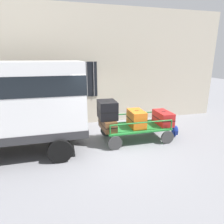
% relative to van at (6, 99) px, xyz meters
% --- Properties ---
extents(ground_plane, '(40.00, 40.00, 0.00)m').
position_rel_van_xyz_m(ground_plane, '(3.17, -0.30, -1.73)').
color(ground_plane, gray).
extents(building_wall, '(12.00, 0.38, 5.00)m').
position_rel_van_xyz_m(building_wall, '(3.17, 2.42, 0.77)').
color(building_wall, '#BCB29E').
rests_on(building_wall, ground).
extents(van, '(4.61, 2.08, 2.82)m').
position_rel_van_xyz_m(van, '(0.00, 0.00, 0.00)').
color(van, white).
rests_on(van, ground).
extents(luggage_cart, '(2.38, 1.27, 0.53)m').
position_rel_van_xyz_m(luggage_cart, '(4.14, -0.06, -1.31)').
color(luggage_cart, '#1E722D').
rests_on(luggage_cart, ground).
extents(cart_railing, '(2.24, 1.13, 0.34)m').
position_rel_van_xyz_m(cart_railing, '(4.14, -0.06, -0.92)').
color(cart_railing, '#1E722D').
rests_on(cart_railing, luggage_cart).
extents(suitcase_left_bottom, '(0.48, 1.00, 0.38)m').
position_rel_van_xyz_m(suitcase_left_bottom, '(3.08, -0.07, -1.02)').
color(suitcase_left_bottom, brown).
rests_on(suitcase_left_bottom, luggage_cart).
extents(suitcase_left_middle, '(0.61, 0.78, 0.62)m').
position_rel_van_xyz_m(suitcase_left_middle, '(3.08, -0.03, -0.52)').
color(suitcase_left_middle, black).
rests_on(suitcase_left_middle, suitcase_left_bottom).
extents(suitcase_midleft_bottom, '(0.51, 0.85, 0.60)m').
position_rel_van_xyz_m(suitcase_midleft_bottom, '(4.14, -0.07, -0.91)').
color(suitcase_midleft_bottom, orange).
rests_on(suitcase_midleft_bottom, luggage_cart).
extents(suitcase_center_bottom, '(0.49, 0.92, 0.49)m').
position_rel_van_xyz_m(suitcase_center_bottom, '(5.20, -0.07, -0.96)').
color(suitcase_center_bottom, '#B21E1E').
rests_on(suitcase_center_bottom, luggage_cart).
extents(backpack, '(0.27, 0.22, 0.44)m').
position_rel_van_xyz_m(backpack, '(5.70, -0.15, -1.51)').
color(backpack, navy).
rests_on(backpack, ground).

